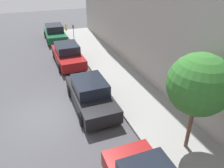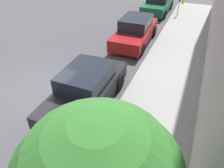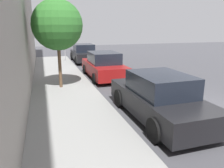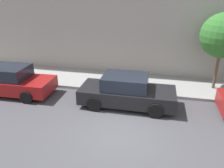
# 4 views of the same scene
# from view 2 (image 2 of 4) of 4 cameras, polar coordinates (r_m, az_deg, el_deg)

# --- Properties ---
(ground_plane) EXTENTS (60.00, 60.00, 0.00)m
(ground_plane) POSITION_cam_2_polar(r_m,az_deg,el_deg) (9.98, -18.46, -1.83)
(ground_plane) COLOR #424247
(sidewalk) EXTENTS (2.91, 32.00, 0.15)m
(sidewalk) POSITION_cam_2_polar(r_m,az_deg,el_deg) (8.11, 10.16, -9.74)
(sidewalk) COLOR gray
(sidewalk) RESTS_ON ground_plane
(parked_sedan_third) EXTENTS (1.92, 4.51, 1.54)m
(parked_sedan_third) POSITION_cam_2_polar(r_m,az_deg,el_deg) (8.48, -6.86, -1.23)
(parked_sedan_third) COLOR black
(parked_sedan_third) RESTS_ON ground_plane
(parked_sedan_fourth) EXTENTS (1.92, 4.54, 1.54)m
(parked_sedan_fourth) POSITION_cam_2_polar(r_m,az_deg,el_deg) (13.56, 6.05, 13.62)
(parked_sedan_fourth) COLOR maroon
(parked_sedan_fourth) RESTS_ON ground_plane
(parked_sedan_fifth) EXTENTS (1.92, 4.53, 1.54)m
(parked_sedan_fifth) POSITION_cam_2_polar(r_m,az_deg,el_deg) (19.52, 11.98, 19.98)
(parked_sedan_fifth) COLOR #14512D
(parked_sedan_fifth) RESTS_ON ground_plane
(parking_meter_far) EXTENTS (0.11, 0.15, 1.42)m
(parking_meter_far) POSITION_cam_2_polar(r_m,az_deg,el_deg) (18.50, 17.12, 19.33)
(parking_meter_far) COLOR #ADADB2
(parking_meter_far) RESTS_ON sidewalk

